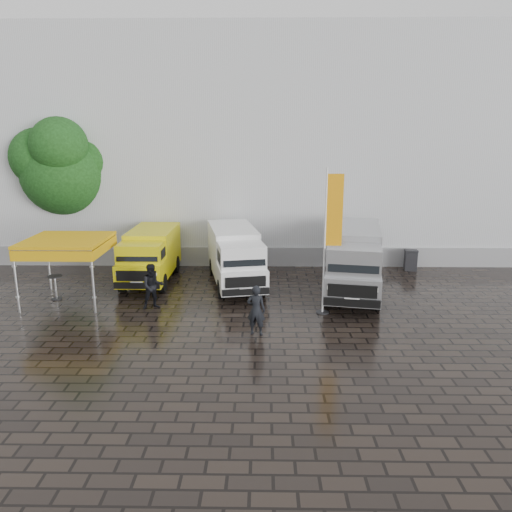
{
  "coord_description": "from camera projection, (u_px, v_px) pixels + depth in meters",
  "views": [
    {
      "loc": [
        -1.14,
        -17.25,
        6.83
      ],
      "look_at": [
        -1.46,
        2.2,
        1.97
      ],
      "focal_mm": 35.0,
      "sensor_mm": 36.0,
      "label": 1
    }
  ],
  "objects": [
    {
      "name": "hall_plinth",
      "position": [
        324.0,
        257.0,
        25.93
      ],
      "size": [
        44.0,
        0.15,
        1.0
      ],
      "primitive_type": "cube",
      "color": "gray",
      "rests_on": "ground"
    },
    {
      "name": "canopy_tent",
      "position": [
        66.0,
        243.0,
        20.19
      ],
      "size": [
        3.17,
        3.17,
        2.63
      ],
      "color": "silver",
      "rests_on": "ground"
    },
    {
      "name": "van_white",
      "position": [
        235.0,
        258.0,
        22.67
      ],
      "size": [
        3.06,
        6.12,
        2.53
      ],
      "primitive_type": null,
      "rotation": [
        0.0,
        0.0,
        0.2
      ],
      "color": "white",
      "rests_on": "ground"
    },
    {
      "name": "person_front",
      "position": [
        256.0,
        310.0,
        17.09
      ],
      "size": [
        0.72,
        0.55,
        1.78
      ],
      "primitive_type": "imported",
      "rotation": [
        0.0,
        0.0,
        2.94
      ],
      "color": "black",
      "rests_on": "ground"
    },
    {
      "name": "person_tent",
      "position": [
        153.0,
        286.0,
        19.63
      ],
      "size": [
        1.08,
        0.98,
        1.82
      ],
      "primitive_type": "imported",
      "rotation": [
        0.0,
        0.0,
        0.4
      ],
      "color": "black",
      "rests_on": "ground"
    },
    {
      "name": "cocktail_table",
      "position": [
        56.0,
        288.0,
        20.8
      ],
      "size": [
        0.6,
        0.6,
        1.02
      ],
      "primitive_type": "cylinder",
      "color": "black",
      "rests_on": "ground"
    },
    {
      "name": "ground",
      "position": [
        295.0,
        322.0,
        18.37
      ],
      "size": [
        120.0,
        120.0,
        0.0
      ],
      "primitive_type": "plane",
      "color": "black",
      "rests_on": "ground"
    },
    {
      "name": "van_yellow",
      "position": [
        150.0,
        257.0,
        23.17
      ],
      "size": [
        2.01,
        5.14,
        2.37
      ],
      "primitive_type": null,
      "rotation": [
        0.0,
        0.0,
        -0.01
      ],
      "color": "yellow",
      "rests_on": "ground"
    },
    {
      "name": "wheelie_bin",
      "position": [
        411.0,
        260.0,
        25.23
      ],
      "size": [
        0.7,
        0.7,
        1.04
      ],
      "primitive_type": "cube",
      "rotation": [
        0.0,
        0.0,
        -0.13
      ],
      "color": "black",
      "rests_on": "ground"
    },
    {
      "name": "tree",
      "position": [
        63.0,
        167.0,
        25.8
      ],
      "size": [
        4.37,
        4.38,
        7.85
      ],
      "color": "black",
      "rests_on": "ground"
    },
    {
      "name": "exhibition_hall",
      "position": [
        313.0,
        145.0,
        32.41
      ],
      "size": [
        44.0,
        16.0,
        12.0
      ],
      "primitive_type": "cube",
      "color": "silver",
      "rests_on": "ground"
    },
    {
      "name": "van_silver",
      "position": [
        354.0,
        262.0,
        21.47
      ],
      "size": [
        3.26,
        6.69,
        2.78
      ],
      "primitive_type": null,
      "rotation": [
        0.0,
        0.0,
        -0.18
      ],
      "color": "#ABADB0",
      "rests_on": "ground"
    },
    {
      "name": "flagpole",
      "position": [
        330.0,
        233.0,
        18.59
      ],
      "size": [
        0.88,
        0.5,
        5.57
      ],
      "color": "black",
      "rests_on": "ground"
    }
  ]
}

